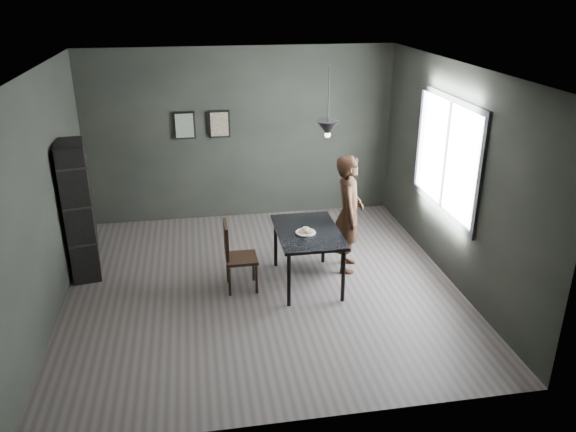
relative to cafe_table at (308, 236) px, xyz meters
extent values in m
plane|color=#393431|center=(-0.60, 0.00, -0.67)|extent=(5.00, 5.00, 0.00)
cube|color=black|center=(-0.60, 2.50, 0.73)|extent=(5.00, 0.10, 2.80)
cube|color=silver|center=(-0.60, 0.00, 2.13)|extent=(5.00, 5.00, 0.02)
cube|color=white|center=(1.88, 0.20, 0.93)|extent=(0.02, 1.80, 1.40)
cube|color=black|center=(1.87, 0.20, 0.93)|extent=(0.04, 1.96, 1.56)
cube|color=black|center=(0.00, 0.00, 0.06)|extent=(0.80, 1.20, 0.04)
cylinder|color=black|center=(-0.34, -0.54, -0.32)|extent=(0.05, 0.05, 0.71)
cylinder|color=black|center=(0.34, -0.54, -0.32)|extent=(0.05, 0.05, 0.71)
cylinder|color=black|center=(-0.34, 0.54, -0.32)|extent=(0.05, 0.05, 0.71)
cylinder|color=black|center=(0.34, 0.54, -0.32)|extent=(0.05, 0.05, 0.71)
cylinder|color=white|center=(-0.05, -0.08, 0.08)|extent=(0.23, 0.23, 0.01)
torus|color=beige|center=(-0.01, -0.09, 0.11)|extent=(0.10, 0.10, 0.04)
torus|color=beige|center=(-0.08, -0.07, 0.11)|extent=(0.10, 0.10, 0.04)
torus|color=beige|center=(-0.05, -0.08, 0.14)|extent=(0.10, 0.10, 0.05)
imported|color=black|center=(0.62, 0.31, 0.14)|extent=(0.54, 0.68, 1.63)
cube|color=black|center=(-0.87, 0.00, -0.24)|extent=(0.40, 0.40, 0.04)
cube|color=black|center=(-1.05, 0.00, 0.03)|extent=(0.04, 0.40, 0.44)
cylinder|color=black|center=(-1.04, -0.17, -0.48)|extent=(0.03, 0.03, 0.39)
cylinder|color=black|center=(-0.69, -0.17, -0.48)|extent=(0.03, 0.03, 0.39)
cylinder|color=black|center=(-1.04, 0.17, -0.48)|extent=(0.03, 0.03, 0.39)
cylinder|color=black|center=(-0.70, 0.17, -0.48)|extent=(0.03, 0.03, 0.39)
cube|color=black|center=(-2.92, 0.75, 0.25)|extent=(0.45, 0.67, 1.85)
cylinder|color=black|center=(0.25, 0.10, 1.75)|extent=(0.01, 0.01, 0.75)
cone|color=black|center=(0.25, 0.10, 1.38)|extent=(0.28, 0.28, 0.18)
sphere|color=#FFE0B2|center=(0.25, 0.10, 1.30)|extent=(0.07, 0.07, 0.07)
cube|color=black|center=(-1.50, 2.47, 0.93)|extent=(0.34, 0.03, 0.44)
cube|color=#456157|center=(-1.50, 2.45, 0.93)|extent=(0.28, 0.01, 0.38)
cube|color=black|center=(-0.95, 2.47, 0.93)|extent=(0.34, 0.03, 0.44)
cube|color=brown|center=(-0.95, 2.45, 0.93)|extent=(0.28, 0.01, 0.38)
camera|label=1|loc=(-1.36, -6.43, 3.01)|focal=35.00mm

